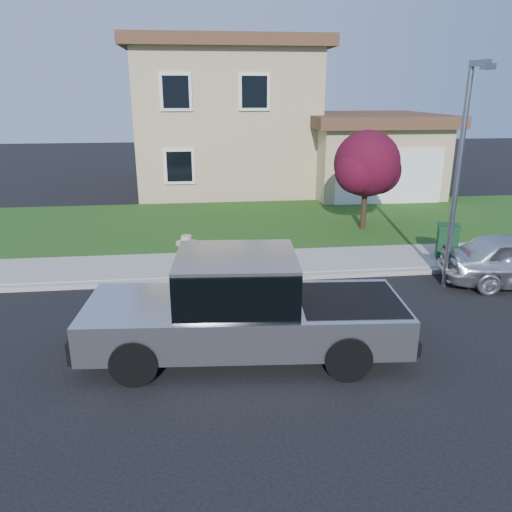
# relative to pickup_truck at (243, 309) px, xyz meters

# --- Properties ---
(ground) EXTENTS (80.00, 80.00, 0.00)m
(ground) POSITION_rel_pickup_truck_xyz_m (0.71, 0.79, -0.90)
(ground) COLOR black
(ground) RESTS_ON ground
(curb) EXTENTS (40.00, 0.20, 0.12)m
(curb) POSITION_rel_pickup_truck_xyz_m (1.71, 3.69, -0.84)
(curb) COLOR gray
(curb) RESTS_ON ground
(sidewalk) EXTENTS (40.00, 2.00, 0.15)m
(sidewalk) POSITION_rel_pickup_truck_xyz_m (1.71, 4.79, -0.83)
(sidewalk) COLOR gray
(sidewalk) RESTS_ON ground
(lawn) EXTENTS (40.00, 7.00, 0.10)m
(lawn) POSITION_rel_pickup_truck_xyz_m (1.71, 9.29, -0.85)
(lawn) COLOR #193C11
(lawn) RESTS_ON ground
(house) EXTENTS (14.00, 11.30, 6.85)m
(house) POSITION_rel_pickup_truck_xyz_m (2.02, 17.17, 2.27)
(house) COLOR tan
(house) RESTS_ON ground
(pickup_truck) EXTENTS (6.01, 2.49, 1.93)m
(pickup_truck) POSITION_rel_pickup_truck_xyz_m (0.00, 0.00, 0.00)
(pickup_truck) COLOR black
(pickup_truck) RESTS_ON ground
(woman) EXTENTS (0.68, 0.54, 1.82)m
(woman) POSITION_rel_pickup_truck_xyz_m (-1.02, 1.74, -0.04)
(woman) COLOR tan
(woman) RESTS_ON ground
(ornamental_tree) EXTENTS (2.44, 2.20, 3.34)m
(ornamental_tree) POSITION_rel_pickup_truck_xyz_m (4.92, 7.96, 1.34)
(ornamental_tree) COLOR black
(ornamental_tree) RESTS_ON lawn
(trash_bin) EXTENTS (0.79, 0.84, 0.95)m
(trash_bin) POSITION_rel_pickup_truck_xyz_m (6.16, 4.47, -0.27)
(trash_bin) COLOR #0F371A
(trash_bin) RESTS_ON sidewalk
(street_lamp) EXTENTS (0.29, 0.69, 5.28)m
(street_lamp) POSITION_rel_pickup_truck_xyz_m (5.31, 2.73, 2.11)
(street_lamp) COLOR slate
(street_lamp) RESTS_ON ground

